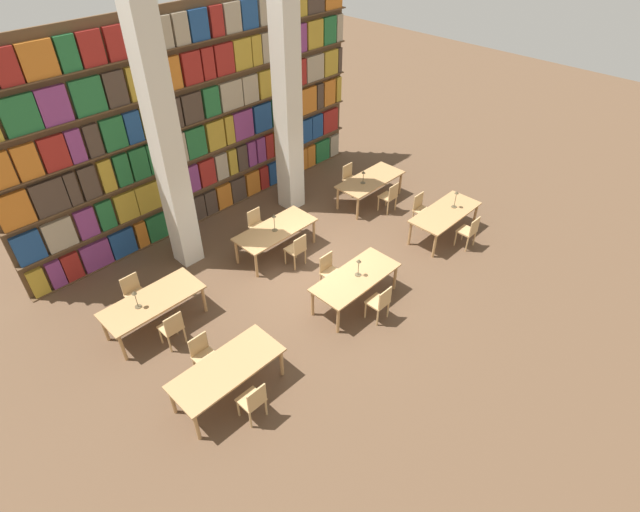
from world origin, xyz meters
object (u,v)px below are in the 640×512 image
(chair_0, at_px, (253,401))
(chair_6, at_px, (172,328))
(pillar_left, at_px, (167,149))
(reading_table_3, at_px, (153,303))
(chair_11, at_px, (350,178))
(reading_table_0, at_px, (227,370))
(reading_table_5, at_px, (370,181))
(desk_lamp_1, at_px, (456,196))
(chair_7, at_px, (135,293))
(desk_lamp_4, at_px, (363,175))
(chair_1, at_px, (203,355))
(reading_table_4, at_px, (276,231))
(desk_lamp_2, at_px, (135,297))
(chair_8, at_px, (297,249))
(chair_4, at_px, (469,231))
(desk_lamp_3, at_px, (274,220))
(pillar_center, at_px, (288,105))
(chair_10, at_px, (390,196))
(reading_table_1, at_px, (356,279))
(chair_5, at_px, (421,209))
(reading_table_2, at_px, (445,214))
(desk_lamp_0, at_px, (359,265))
(chair_9, at_px, (257,225))
(chair_3, at_px, (330,271))
(chair_2, at_px, (380,302))

(chair_0, bearing_deg, chair_6, 90.72)
(pillar_left, distance_m, reading_table_3, 3.30)
(chair_6, bearing_deg, chair_11, 11.85)
(reading_table_0, relative_size, reading_table_5, 1.00)
(desk_lamp_1, distance_m, reading_table_5, 2.59)
(chair_7, height_order, desk_lamp_4, desk_lamp_4)
(pillar_left, xyz_separation_m, desk_lamp_1, (5.66, -4.03, -1.94))
(chair_1, distance_m, reading_table_4, 3.98)
(chair_1, height_order, desk_lamp_2, desk_lamp_2)
(desk_lamp_2, distance_m, chair_8, 3.91)
(reading_table_0, relative_size, desk_lamp_2, 4.88)
(chair_4, distance_m, desk_lamp_3, 4.96)
(pillar_center, xyz_separation_m, chair_10, (1.70, -2.24, -2.51))
(reading_table_1, xyz_separation_m, desk_lamp_1, (3.93, 0.00, 0.40))
(pillar_center, distance_m, chair_7, 5.98)
(desk_lamp_2, bearing_deg, reading_table_3, -2.58)
(desk_lamp_1, bearing_deg, reading_table_0, 179.94)
(chair_1, height_order, chair_5, same)
(chair_1, distance_m, desk_lamp_1, 7.52)
(chair_10, bearing_deg, desk_lamp_2, 174.13)
(reading_table_2, relative_size, chair_11, 2.34)
(desk_lamp_1, distance_m, chair_7, 8.19)
(reading_table_2, height_order, reading_table_5, same)
(pillar_left, xyz_separation_m, chair_8, (1.73, -2.15, -2.51))
(chair_5, bearing_deg, reading_table_0, 6.14)
(chair_8, bearing_deg, reading_table_0, -151.92)
(desk_lamp_0, xyz_separation_m, reading_table_5, (3.46, 2.53, -0.37))
(chair_1, relative_size, chair_9, 1.00)
(chair_6, distance_m, desk_lamp_2, 0.96)
(chair_4, bearing_deg, desk_lamp_1, 64.59)
(reading_table_5, distance_m, desk_lamp_4, 0.47)
(reading_table_2, bearing_deg, pillar_left, 143.12)
(chair_9, height_order, desk_lamp_3, desk_lamp_3)
(chair_0, height_order, desk_lamp_3, desk_lamp_3)
(chair_3, bearing_deg, reading_table_5, -153.46)
(desk_lamp_0, height_order, desk_lamp_4, desk_lamp_0)
(chair_3, relative_size, chair_9, 1.00)
(reading_table_4, bearing_deg, reading_table_0, -143.18)
(chair_3, bearing_deg, reading_table_1, 93.84)
(desk_lamp_3, bearing_deg, desk_lamp_2, -179.43)
(pillar_center, relative_size, reading_table_0, 2.86)
(chair_9, bearing_deg, chair_3, 89.10)
(reading_table_1, height_order, reading_table_2, same)
(pillar_left, bearing_deg, reading_table_2, -36.88)
(chair_1, bearing_deg, desk_lamp_0, 168.21)
(reading_table_3, bearing_deg, chair_5, -13.85)
(desk_lamp_1, relative_size, reading_table_3, 0.23)
(pillar_center, relative_size, reading_table_2, 2.86)
(chair_0, xyz_separation_m, chair_8, (3.52, 2.61, 0.00))
(chair_2, bearing_deg, reading_table_1, 86.16)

